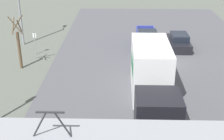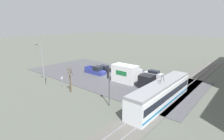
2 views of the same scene
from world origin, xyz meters
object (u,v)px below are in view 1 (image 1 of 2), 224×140
(pickup_truck, at_px, (147,41))
(no_parking_sign, at_px, (35,42))
(box_truck, at_px, (152,78))
(street_tree, at_px, (19,45))
(sedan_car_1, at_px, (179,42))

(pickup_truck, relative_size, no_parking_sign, 2.66)
(box_truck, distance_m, street_tree, 11.86)
(box_truck, bearing_deg, no_parking_sign, -40.14)
(street_tree, bearing_deg, sedan_car_1, -159.91)
(pickup_truck, height_order, street_tree, street_tree)
(pickup_truck, distance_m, sedan_car_1, 3.25)
(pickup_truck, height_order, no_parking_sign, no_parking_sign)
(sedan_car_1, height_order, street_tree, street_tree)
(no_parking_sign, bearing_deg, sedan_car_1, -171.68)
(pickup_truck, xyz_separation_m, sedan_car_1, (-3.24, -0.19, -0.14))
(pickup_truck, distance_m, street_tree, 12.24)
(box_truck, bearing_deg, pickup_truck, -92.68)
(pickup_truck, xyz_separation_m, no_parking_sign, (10.62, 1.83, 0.49))
(sedan_car_1, height_order, no_parking_sign, no_parking_sign)
(no_parking_sign, bearing_deg, street_tree, 81.81)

